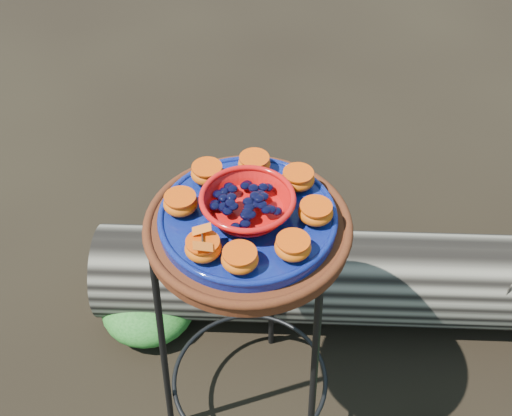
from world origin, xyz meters
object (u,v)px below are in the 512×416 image
(driftwood_log, at_px, (350,277))
(cobalt_plate, at_px, (248,219))
(plant_stand, at_px, (249,334))
(terracotta_saucer, at_px, (248,229))
(red_bowl, at_px, (248,206))

(driftwood_log, bearing_deg, cobalt_plate, -114.88)
(plant_stand, distance_m, driftwood_log, 0.50)
(cobalt_plate, xyz_separation_m, driftwood_log, (0.19, 0.41, -0.60))
(terracotta_saucer, distance_m, red_bowl, 0.06)
(terracotta_saucer, height_order, cobalt_plate, cobalt_plate)
(terracotta_saucer, relative_size, driftwood_log, 0.27)
(cobalt_plate, bearing_deg, terracotta_saucer, 0.00)
(plant_stand, relative_size, cobalt_plate, 2.00)
(driftwood_log, bearing_deg, terracotta_saucer, -114.88)
(cobalt_plate, distance_m, driftwood_log, 0.76)
(cobalt_plate, bearing_deg, red_bowl, 0.00)
(plant_stand, height_order, red_bowl, red_bowl)
(plant_stand, xyz_separation_m, cobalt_plate, (0.00, 0.00, 0.39))
(cobalt_plate, bearing_deg, plant_stand, 0.00)
(terracotta_saucer, relative_size, cobalt_plate, 1.17)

